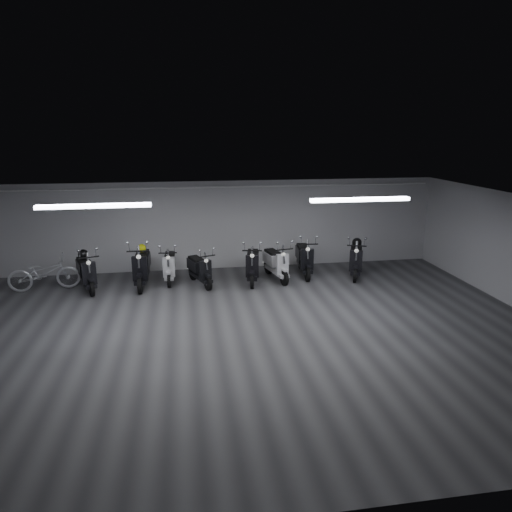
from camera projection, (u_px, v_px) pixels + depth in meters
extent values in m
cube|color=#39393C|center=(240.00, 334.00, 10.01)|extent=(14.00, 10.00, 0.01)
cube|color=gray|center=(238.00, 207.00, 9.26)|extent=(14.00, 10.00, 0.01)
cube|color=#AFB0B2|center=(220.00, 225.00, 14.40)|extent=(14.00, 0.01, 2.80)
cube|color=#AFB0B2|center=(295.00, 413.00, 4.87)|extent=(14.00, 0.01, 2.80)
cube|color=white|center=(94.00, 206.00, 9.77)|extent=(2.40, 0.18, 0.08)
cube|color=white|center=(360.00, 200.00, 10.68)|extent=(2.40, 0.18, 0.08)
cylinder|color=white|center=(219.00, 187.00, 13.99)|extent=(13.60, 0.05, 0.05)
imported|color=silver|center=(43.00, 269.00, 12.59)|extent=(1.93, 0.90, 1.20)
sphere|color=black|center=(357.00, 243.00, 13.90)|extent=(0.29, 0.29, 0.29)
sphere|color=#BEC80B|center=(142.00, 248.00, 13.07)|extent=(0.25, 0.25, 0.25)
sphere|color=black|center=(83.00, 254.00, 12.69)|extent=(0.28, 0.28, 0.28)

